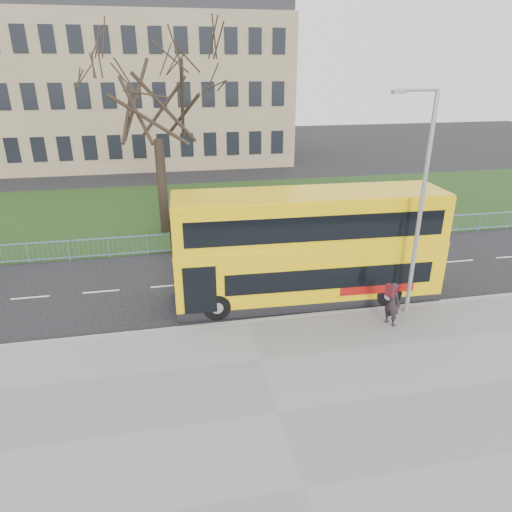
# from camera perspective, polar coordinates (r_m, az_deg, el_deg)

# --- Properties ---
(ground) EXTENTS (120.00, 120.00, 0.00)m
(ground) POSITION_cam_1_polar(r_m,az_deg,el_deg) (19.56, -1.93, -6.20)
(ground) COLOR black
(ground) RESTS_ON ground
(pavement) EXTENTS (80.00, 10.50, 0.12)m
(pavement) POSITION_cam_1_polar(r_m,az_deg,el_deg) (14.09, 2.79, -19.11)
(pavement) COLOR slate
(pavement) RESTS_ON ground
(kerb) EXTENTS (80.00, 0.20, 0.14)m
(kerb) POSITION_cam_1_polar(r_m,az_deg,el_deg) (18.20, -1.14, -8.33)
(kerb) COLOR gray
(kerb) RESTS_ON ground
(grass_verge) EXTENTS (80.00, 15.40, 0.08)m
(grass_verge) POSITION_cam_1_polar(r_m,az_deg,el_deg) (32.71, -6.03, 5.86)
(grass_verge) COLOR #1E3714
(grass_verge) RESTS_ON ground
(guard_railing) EXTENTS (40.00, 0.12, 1.10)m
(guard_railing) POSITION_cam_1_polar(r_m,az_deg,el_deg) (25.28, -4.38, 2.03)
(guard_railing) COLOR #7495CF
(guard_railing) RESTS_ON ground
(bare_tree) EXTENTS (9.19, 9.19, 13.13)m
(bare_tree) POSITION_cam_1_polar(r_m,az_deg,el_deg) (27.06, -12.30, 16.27)
(bare_tree) COLOR black
(bare_tree) RESTS_ON grass_verge
(civic_building) EXTENTS (30.00, 15.00, 14.00)m
(civic_building) POSITION_cam_1_polar(r_m,az_deg,el_deg) (52.02, -14.54, 19.34)
(civic_building) COLOR #8A7457
(civic_building) RESTS_ON ground
(yellow_bus) EXTENTS (11.29, 3.09, 4.69)m
(yellow_bus) POSITION_cam_1_polar(r_m,az_deg,el_deg) (19.25, 6.56, 1.44)
(yellow_bus) COLOR yellow
(yellow_bus) RESTS_ON ground
(pedestrian) EXTENTS (0.68, 0.77, 1.78)m
(pedestrian) POSITION_cam_1_polar(r_m,az_deg,el_deg) (18.34, 16.65, -5.73)
(pedestrian) COLOR black
(pedestrian) RESTS_ON pavement
(street_lamp) EXTENTS (1.83, 0.33, 8.63)m
(street_lamp) POSITION_cam_1_polar(r_m,az_deg,el_deg) (18.07, 19.76, 6.63)
(street_lamp) COLOR gray
(street_lamp) RESTS_ON pavement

